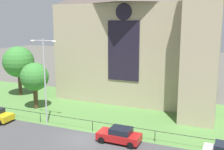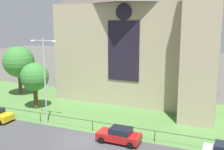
% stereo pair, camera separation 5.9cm
% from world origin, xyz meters
% --- Properties ---
extents(ground, '(160.00, 160.00, 0.00)m').
position_xyz_m(ground, '(0.00, 10.00, 0.00)').
color(ground, '#56544C').
extents(road_asphalt, '(120.00, 8.00, 0.01)m').
position_xyz_m(road_asphalt, '(0.00, -2.00, 0.00)').
color(road_asphalt, '#424244').
rests_on(road_asphalt, ground).
extents(grass_verge, '(120.00, 20.00, 0.01)m').
position_xyz_m(grass_verge, '(0.00, 8.00, 0.00)').
color(grass_verge, '#517F3D').
rests_on(grass_verge, ground).
extents(church_building, '(23.20, 16.20, 26.00)m').
position_xyz_m(church_building, '(0.83, 17.29, 10.27)').
color(church_building, tan).
rests_on(church_building, ground).
extents(iron_railing, '(27.28, 0.07, 1.13)m').
position_xyz_m(iron_railing, '(0.06, 2.50, 0.96)').
color(iron_railing, black).
rests_on(iron_railing, ground).
extents(tree_left_near, '(3.76, 3.76, 6.25)m').
position_xyz_m(tree_left_near, '(-10.54, 6.58, 4.31)').
color(tree_left_near, '#4C3823').
rests_on(tree_left_near, ground).
extents(tree_left_far, '(4.86, 4.86, 7.81)m').
position_xyz_m(tree_left_far, '(-17.19, 11.17, 5.35)').
color(tree_left_far, '#423021').
rests_on(tree_left_far, ground).
extents(streetlamp_near, '(3.37, 0.26, 9.71)m').
position_xyz_m(streetlamp_near, '(-5.76, 2.40, 6.04)').
color(streetlamp_near, '#B2B2B7').
rests_on(streetlamp_near, ground).
extents(parked_car_red, '(4.22, 2.06, 1.51)m').
position_xyz_m(parked_car_red, '(3.73, 0.99, 0.74)').
color(parked_car_red, '#B21919').
rests_on(parked_car_red, ground).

